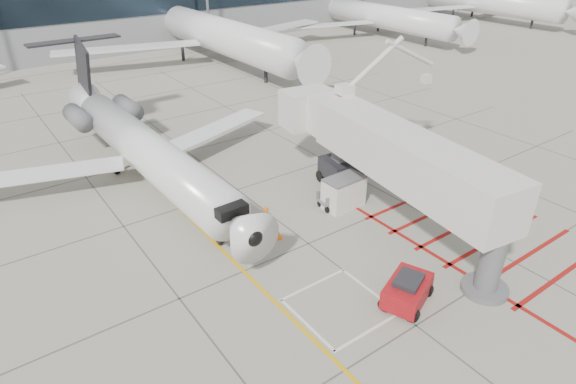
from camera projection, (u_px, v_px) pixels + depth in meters
ground_plane at (356, 280)px, 24.77m from camera, size 260.00×260.00×0.00m
regional_jet at (159, 140)px, 30.65m from camera, size 25.12×31.31×8.05m
jet_bridge at (404, 167)px, 27.36m from camera, size 11.99×20.90×7.92m
pushback_tug at (407, 290)px, 22.90m from camera, size 3.17×2.61×1.59m
baggage_cart at (333, 199)px, 31.00m from camera, size 1.95×1.35×1.16m
ground_power_unit at (344, 192)px, 30.85m from camera, size 2.65×1.60×2.06m
cone_nose at (279, 235)px, 27.96m from camera, size 0.38×0.38×0.53m
cone_side at (266, 208)px, 30.73m from camera, size 0.31×0.31×0.44m
bg_aircraft_c at (209, 9)px, 62.53m from camera, size 39.59×43.99×13.20m
bg_aircraft_d at (377, 0)px, 78.72m from camera, size 33.18×36.87×11.06m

